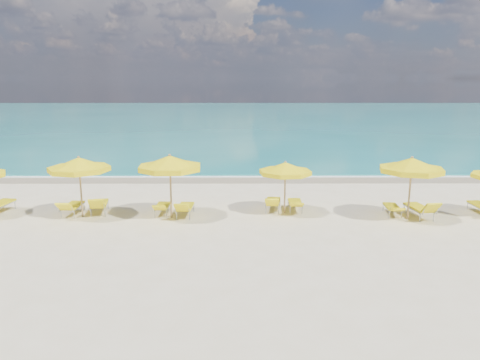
{
  "coord_description": "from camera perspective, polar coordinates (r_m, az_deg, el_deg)",
  "views": [
    {
      "loc": [
        -0.07,
        -18.3,
        5.51
      ],
      "look_at": [
        0.0,
        1.5,
        1.2
      ],
      "focal_mm": 35.0,
      "sensor_mm": 36.0,
      "label": 1
    }
  ],
  "objects": [
    {
      "name": "whitecap_far",
      "position": [
        43.42,
        10.54,
        4.78
      ],
      "size": [
        18.0,
        0.3,
        0.05
      ],
      "primitive_type": "cube",
      "color": "white",
      "rests_on": "ground"
    },
    {
      "name": "whitecap_near",
      "position": [
        36.22,
        -9.64,
        3.35
      ],
      "size": [
        14.0,
        0.36,
        0.05
      ],
      "primitive_type": "cube",
      "color": "white",
      "rests_on": "ground"
    },
    {
      "name": "umbrella_1",
      "position": [
        19.71,
        -19.03,
        1.74
      ],
      "size": [
        2.86,
        2.86,
        2.5
      ],
      "rotation": [
        0.0,
        0.0,
        0.17
      ],
      "color": "tan",
      "rests_on": "ground"
    },
    {
      "name": "umbrella_2",
      "position": [
        18.68,
        -8.55,
        2.01
      ],
      "size": [
        3.26,
        3.26,
        2.61
      ],
      "rotation": [
        0.0,
        0.0,
        -0.32
      ],
      "color": "tan",
      "rests_on": "ground"
    },
    {
      "name": "lounger_2_right",
      "position": [
        19.28,
        -6.69,
        -3.74
      ],
      "size": [
        0.67,
        1.78,
        0.8
      ],
      "rotation": [
        0.0,
        0.0,
        -0.05
      ],
      "color": "#A5A8AD",
      "rests_on": "ground"
    },
    {
      "name": "lounger_2_left",
      "position": [
        19.67,
        -9.43,
        -3.57
      ],
      "size": [
        0.55,
        1.63,
        0.66
      ],
      "rotation": [
        0.0,
        0.0,
        0.01
      ],
      "color": "#A5A8AD",
      "rests_on": "ground"
    },
    {
      "name": "lounger_4_right",
      "position": [
        20.26,
        21.0,
        -3.64
      ],
      "size": [
        0.9,
        1.94,
        0.91
      ],
      "rotation": [
        0.0,
        0.0,
        0.15
      ],
      "color": "#A5A8AD",
      "rests_on": "ground"
    },
    {
      "name": "umbrella_4",
      "position": [
        19.47,
        20.19,
        1.65
      ],
      "size": [
        2.88,
        2.88,
        2.55
      ],
      "rotation": [
        0.0,
        0.0,
        0.15
      ],
      "color": "tan",
      "rests_on": "ground"
    },
    {
      "name": "umbrella_3",
      "position": [
        19.25,
        5.55,
        1.37
      ],
      "size": [
        2.68,
        2.68,
        2.21
      ],
      "rotation": [
        0.0,
        0.0,
        -0.26
      ],
      "color": "tan",
      "rests_on": "ground"
    },
    {
      "name": "ground_plane",
      "position": [
        19.11,
        0.02,
        -4.48
      ],
      "size": [
        120.0,
        120.0,
        0.0
      ],
      "primitive_type": "plane",
      "color": "beige"
    },
    {
      "name": "lounger_4_left",
      "position": [
        20.27,
        18.07,
        -3.55
      ],
      "size": [
        0.66,
        1.7,
        0.6
      ],
      "rotation": [
        0.0,
        0.0,
        -0.08
      ],
      "color": "#A5A8AD",
      "rests_on": "ground"
    },
    {
      "name": "ocean",
      "position": [
        66.53,
        -0.15,
        7.53
      ],
      "size": [
        120.0,
        80.0,
        0.3
      ],
      "primitive_type": "cube",
      "color": "#157876",
      "rests_on": "ground"
    },
    {
      "name": "lounger_3_right",
      "position": [
        20.02,
        6.73,
        -3.18
      ],
      "size": [
        0.62,
        1.75,
        0.63
      ],
      "rotation": [
        0.0,
        0.0,
        -0.03
      ],
      "color": "#A5A8AD",
      "rests_on": "ground"
    },
    {
      "name": "foam_line",
      "position": [
        27.07,
        -0.05,
        0.53
      ],
      "size": [
        120.0,
        1.2,
        0.03
      ],
      "primitive_type": "cube",
      "color": "white",
      "rests_on": "ground"
    },
    {
      "name": "lounger_1_left",
      "position": [
        20.53,
        -19.75,
        -3.4
      ],
      "size": [
        0.64,
        1.78,
        0.79
      ],
      "rotation": [
        0.0,
        0.0,
        -0.02
      ],
      "color": "#A5A8AD",
      "rests_on": "ground"
    },
    {
      "name": "wet_sand_band",
      "position": [
        26.29,
        -0.05,
        0.18
      ],
      "size": [
        120.0,
        2.6,
        0.01
      ],
      "primitive_type": "cube",
      "color": "tan",
      "rests_on": "ground"
    },
    {
      "name": "lounger_3_left",
      "position": [
        20.0,
        4.05,
        -3.09
      ],
      "size": [
        0.8,
        1.84,
        0.79
      ],
      "rotation": [
        0.0,
        0.0,
        -0.12
      ],
      "color": "#A5A8AD",
      "rests_on": "ground"
    },
    {
      "name": "lounger_1_right",
      "position": [
        20.41,
        -16.75,
        -3.25
      ],
      "size": [
        0.9,
        1.88,
        0.88
      ],
      "rotation": [
        0.0,
        0.0,
        0.16
      ],
      "color": "#A5A8AD",
      "rests_on": "ground"
    }
  ]
}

